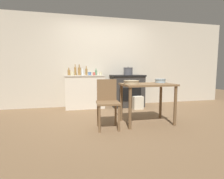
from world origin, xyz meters
TOP-DOWN VIEW (x-y plane):
  - ground_plane at (0.00, 0.00)m, footprint 14.00×14.00m
  - wall_back at (0.00, 1.58)m, footprint 8.00×0.07m
  - counter_cabinet at (-0.57, 1.30)m, footprint 1.07×0.53m
  - stove at (0.64, 1.26)m, footprint 0.93×0.62m
  - work_table at (0.50, -0.41)m, footprint 0.98×0.64m
  - chair at (-0.31, -0.50)m, footprint 0.43×0.43m
  - flour_sack at (0.80, 0.80)m, footprint 0.26×0.18m
  - stock_pot at (0.68, 1.29)m, footprint 0.27×0.27m
  - mixing_bowl_large at (0.85, -0.25)m, footprint 0.22×0.22m
  - mixing_bowl_small at (0.18, -0.39)m, footprint 0.30×0.30m
  - bottle_far_left at (-0.98, 1.43)m, footprint 0.07×0.07m
  - bottle_left at (-0.81, 1.43)m, footprint 0.06×0.06m
  - bottle_mid_left at (-0.61, 1.42)m, footprint 0.08×0.08m
  - bottle_center_left at (-0.51, 1.37)m, footprint 0.06×0.06m
  - bottle_center at (-0.70, 1.40)m, footprint 0.08×0.08m
  - bottle_center_right at (-0.24, 1.40)m, footprint 0.06×0.06m
  - cup_mid_right at (-0.89, 1.25)m, footprint 0.09×0.09m
  - cup_right at (-0.43, 1.25)m, footprint 0.09×0.09m
  - cup_far_right at (-0.32, 1.17)m, footprint 0.08×0.08m
  - cup_end_right at (-0.14, 1.16)m, footprint 0.07×0.07m

SIDE VIEW (x-z plane):
  - ground_plane at x=0.00m, z-range 0.00..0.00m
  - flour_sack at x=0.80m, z-range 0.00..0.34m
  - counter_cabinet at x=-0.57m, z-range 0.00..0.90m
  - stove at x=0.64m, z-range 0.00..0.90m
  - chair at x=-0.31m, z-range 0.05..0.92m
  - work_table at x=0.50m, z-range 0.26..1.03m
  - mixing_bowl_small at x=0.18m, z-range 0.78..0.85m
  - mixing_bowl_large at x=0.85m, z-range 0.78..0.86m
  - cup_far_right at x=-0.32m, z-range 0.90..0.98m
  - cup_right at x=-0.43m, z-range 0.90..0.99m
  - cup_end_right at x=-0.14m, z-range 0.90..1.00m
  - cup_mid_right at x=-0.89m, z-range 0.90..1.00m
  - bottle_center_right at x=-0.24m, z-range 0.88..1.06m
  - bottle_mid_left at x=-0.61m, z-range 0.88..1.07m
  - bottle_far_left at x=-0.98m, z-range 0.88..1.08m
  - bottle_center_left at x=-0.51m, z-range 0.87..1.12m
  - stock_pot at x=0.68m, z-range 0.89..1.13m
  - bottle_center at x=-0.70m, z-range 0.87..1.16m
  - bottle_left at x=-0.81m, z-range 0.87..1.17m
  - wall_back at x=0.00m, z-range 0.00..2.55m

